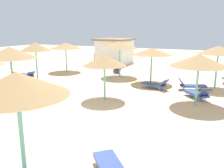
% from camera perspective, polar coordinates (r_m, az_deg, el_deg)
% --- Properties ---
extents(ground_plane, '(80.00, 80.00, 0.00)m').
position_cam_1_polar(ground_plane, '(10.20, -7.37, -10.13)').
color(ground_plane, beige).
extents(parasol_0, '(3.05, 3.05, 3.05)m').
position_cam_1_polar(parasol_0, '(19.80, 1.91, 9.54)').
color(parasol_0, '#6BC6BC').
rests_on(parasol_0, ground).
extents(parasol_1, '(2.68, 2.68, 2.94)m').
position_cam_1_polar(parasol_1, '(17.24, 24.52, 7.53)').
color(parasol_1, '#6BC6BC').
rests_on(parasol_1, ground).
extents(parasol_2, '(2.57, 2.57, 3.04)m').
position_cam_1_polar(parasol_2, '(6.14, -22.23, -0.05)').
color(parasol_2, '#6BC6BC').
rests_on(parasol_2, ground).
extents(parasol_3, '(3.04, 3.04, 2.68)m').
position_cam_1_polar(parasol_3, '(17.65, 9.67, 7.84)').
color(parasol_3, '#6BC6BC').
rests_on(parasol_3, ground).
extents(parasol_5, '(2.98, 2.98, 2.78)m').
position_cam_1_polar(parasol_5, '(12.96, 20.44, 5.45)').
color(parasol_5, '#6BC6BC').
rests_on(parasol_5, ground).
extents(parasol_6, '(2.29, 2.29, 3.07)m').
position_cam_1_polar(parasol_6, '(18.41, -18.18, 8.63)').
color(parasol_6, '#6BC6BC').
rests_on(parasol_6, ground).
extents(parasol_7, '(2.97, 2.97, 3.06)m').
position_cam_1_polar(parasol_7, '(14.54, -23.59, 6.94)').
color(parasol_7, '#6BC6BC').
rests_on(parasol_7, ground).
extents(parasol_8, '(2.49, 2.49, 2.65)m').
position_cam_1_polar(parasol_8, '(13.20, -1.86, 5.83)').
color(parasol_8, '#6BC6BC').
rests_on(parasol_8, ground).
extents(parasol_9, '(3.03, 3.03, 2.75)m').
position_cam_1_polar(parasol_9, '(22.69, -11.24, 9.12)').
color(parasol_9, '#6BC6BC').
rests_on(parasol_9, ground).
extents(lounger_0, '(1.48, 1.92, 0.81)m').
position_cam_1_polar(lounger_0, '(22.28, 1.16, 3.73)').
color(lounger_0, '#33478C').
rests_on(lounger_0, ground).
extents(lounger_1, '(1.96, 1.16, 0.79)m').
position_cam_1_polar(lounger_1, '(16.64, 18.73, -0.29)').
color(lounger_1, '#33478C').
rests_on(lounger_1, ground).
extents(lounger_3, '(1.97, 1.18, 0.78)m').
position_cam_1_polar(lounger_3, '(16.30, 10.56, -0.08)').
color(lounger_3, '#33478C').
rests_on(lounger_3, ground).
extents(lounger_5, '(1.73, 1.81, 0.78)m').
position_cam_1_polar(lounger_5, '(14.66, 20.06, -2.18)').
color(lounger_5, '#33478C').
rests_on(lounger_5, ground).
extents(lounger_6, '(1.99, 1.10, 0.72)m').
position_cam_1_polar(lounger_6, '(20.51, -20.12, 2.06)').
color(lounger_6, '#33478C').
rests_on(lounger_6, ground).
extents(parked_car, '(4.20, 2.43, 1.72)m').
position_cam_1_polar(parked_car, '(29.17, -0.24, 7.00)').
color(parked_car, '#B21E23').
rests_on(parked_car, ground).
extents(beach_cabana, '(3.69, 4.25, 2.92)m').
position_cam_1_polar(beach_cabana, '(27.57, 0.70, 8.01)').
color(beach_cabana, white).
rests_on(beach_cabana, ground).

